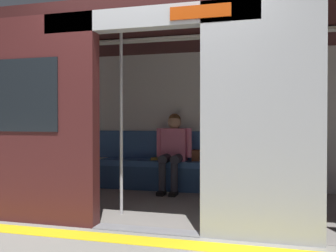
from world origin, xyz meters
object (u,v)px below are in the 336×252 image
train_car (169,87)px  bench_seat (189,168)px  grab_pole_door (121,121)px  handbag (201,156)px  person_seated (173,147)px  grab_pole_far (204,121)px  book (156,159)px

train_car → bench_seat: train_car is taller
train_car → grab_pole_door: (0.40, 0.62, -0.43)m
handbag → bench_seat: bearing=25.0°
train_car → person_seated: train_car is taller
bench_seat → grab_pole_far: bearing=107.2°
train_car → book: size_ratio=29.09×
bench_seat → book: book is taller
book → grab_pole_far: 2.03m
handbag → grab_pole_far: 1.74m
bench_seat → grab_pole_far: grab_pole_far is taller
bench_seat → grab_pole_far: 1.77m
train_car → grab_pole_door: bearing=57.3°
person_seated → grab_pole_far: (-0.72, 1.49, 0.40)m
grab_pole_far → handbag: bearing=-79.0°
bench_seat → grab_pole_door: size_ratio=1.35×
grab_pole_door → grab_pole_far: size_ratio=1.00×
bench_seat → book: 0.58m
train_car → grab_pole_door: 0.85m
handbag → grab_pole_door: grab_pole_door is taller
grab_pole_door → grab_pole_far: 0.96m
handbag → grab_pole_far: (-0.32, 1.62, 0.53)m
person_seated → grab_pole_far: size_ratio=0.55×
bench_seat → handbag: 0.26m
grab_pole_door → book: bearing=-87.0°
train_car → grab_pole_far: size_ratio=2.99×
grab_pole_door → grab_pole_far: (-0.96, -0.00, 0.00)m
handbag → book: (0.73, -0.01, -0.07)m
person_seated → book: (0.32, -0.14, -0.21)m
person_seated → grab_pole_door: (0.24, 1.50, 0.40)m
person_seated → book: person_seated is taller
grab_pole_far → bench_seat: bearing=-72.8°
person_seated → train_car: bearing=100.4°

